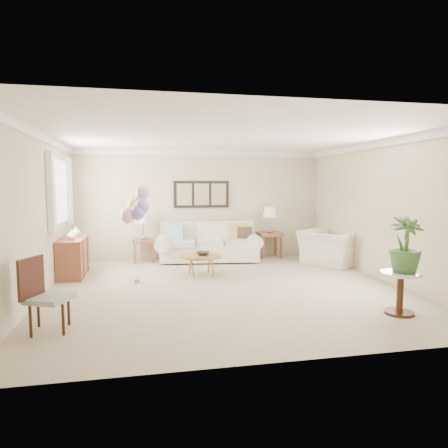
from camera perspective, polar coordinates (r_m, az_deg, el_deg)
name	(u,v)px	position (r m, az deg, el deg)	size (l,w,h in m)	color
ground_plane	(226,287)	(7.03, 0.36, -9.03)	(6.00, 6.00, 0.00)	tan
room_shell	(219,194)	(6.87, -0.69, 4.35)	(6.04, 6.04, 2.60)	beige
wall_art_triptych	(202,194)	(9.73, -3.23, 4.25)	(1.35, 0.06, 0.65)	black
sofa	(209,246)	(9.39, -2.16, -3.09)	(2.57, 1.18, 0.91)	beige
end_table_left	(143,243)	(9.39, -11.43, -2.66)	(0.49, 0.44, 0.53)	brown
end_table_right	(270,236)	(9.88, 6.54, -1.76)	(0.57, 0.51, 0.62)	brown
lamp_left	(143,219)	(9.32, -11.50, 0.77)	(0.35, 0.35, 0.63)	gray
lamp_right	(270,213)	(9.83, 6.57, 1.58)	(0.36, 0.36, 0.63)	gray
coffee_table	(201,257)	(7.84, -3.29, -4.66)	(0.82, 0.82, 0.41)	olive
decor_bowl	(203,253)	(7.80, -3.01, -4.22)	(0.28, 0.28, 0.07)	#302722
armchair	(330,248)	(9.20, 14.89, -3.32)	(1.17, 1.02, 0.76)	beige
side_table	(401,283)	(6.04, 23.90, -7.65)	(0.54, 0.54, 0.59)	silver
potted_plant	(405,244)	(5.94, 24.47, -2.68)	(0.43, 0.43, 0.77)	#2A5321
accent_chair	(43,293)	(5.34, -24.39, -8.97)	(0.60, 0.59, 0.92)	gray
credenza	(73,257)	(8.39, -20.72, -4.42)	(0.46, 1.20, 0.74)	brown
vase_white	(71,235)	(8.07, -20.99, -1.49)	(0.18, 0.18, 0.19)	white
vase_sage	(76,231)	(8.58, -20.41, -1.01)	(0.19, 0.19, 0.20)	beige
balloon_cluster	(137,207)	(7.29, -12.37, 2.43)	(0.51, 0.44, 1.79)	gray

